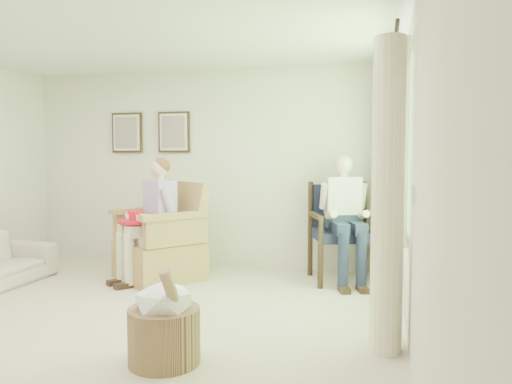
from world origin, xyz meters
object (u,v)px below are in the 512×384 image
wood_armchair (344,228)px  person_wicker (155,210)px  red_hat (136,219)px  wicker_armchair (161,248)px  hatbox (164,323)px  person_dark (343,208)px

wood_armchair → person_wicker: person_wicker is taller
red_hat → person_wicker: bearing=43.4°
wicker_armchair → person_wicker: (-0.00, -0.15, 0.47)m
hatbox → person_wicker: bearing=117.2°
wood_armchair → person_dark: (0.00, -0.18, 0.25)m
wicker_armchair → wood_armchair: size_ratio=1.03×
wood_armchair → hatbox: wood_armchair is taller
person_dark → hatbox: (-1.03, -2.58, -0.58)m
person_wicker → hatbox: bearing=-25.6°
wood_armchair → hatbox: size_ratio=1.51×
wood_armchair → person_dark: 0.31m
wicker_armchair → hatbox: (1.08, -2.25, -0.08)m
wood_armchair → hatbox: (-1.03, -2.76, -0.32)m
wood_armchair → person_wicker: size_ratio=0.79×
person_wicker → person_dark: person_dark is taller
person_dark → wicker_armchair: bearing=170.2°
red_hat → wicker_armchair: bearing=62.3°
wood_armchair → person_wicker: (-2.11, -0.66, 0.22)m
wood_armchair → wicker_armchair: bearing=175.0°
person_wicker → person_dark: bearing=49.9°
person_wicker → hatbox: person_wicker is taller
person_wicker → hatbox: size_ratio=1.90×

